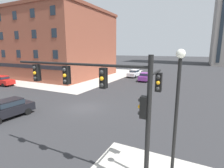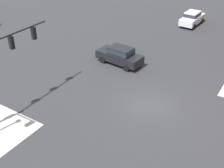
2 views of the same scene
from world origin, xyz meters
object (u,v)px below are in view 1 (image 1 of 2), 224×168
object	(u,v)px
car_main_southbound_far	(2,80)
car_cross_westbound	(8,108)
car_main_mid	(134,73)
street_lamp_corner_near	(177,109)
traffic_signal_main	(112,98)
car_main_southbound_near	(145,76)

from	to	relation	value
car_main_southbound_far	car_cross_westbound	distance (m)	17.41
car_main_mid	street_lamp_corner_near	bearing A→B (deg)	-67.98
traffic_signal_main	car_main_southbound_far	size ratio (longest dim) A/B	1.67
car_main_southbound_near	car_main_southbound_far	distance (m)	26.09
car_main_southbound_far	car_main_mid	distance (m)	26.02
car_main_mid	car_main_southbound_near	bearing A→B (deg)	-47.25
car_main_southbound_near	car_cross_westbound	xyz separation A→B (m)	(-5.98, -24.08, 0.00)
car_cross_westbound	car_main_mid	world-z (taller)	same
car_main_southbound_near	car_main_southbound_far	world-z (taller)	same
car_cross_westbound	car_main_mid	xyz separation A→B (m)	(2.39, 27.96, 0.00)
traffic_signal_main	car_main_mid	size ratio (longest dim) A/B	1.66
traffic_signal_main	car_main_southbound_near	bearing A→B (deg)	102.43
car_main_southbound_far	car_main_mid	size ratio (longest dim) A/B	1.00
street_lamp_corner_near	car_cross_westbound	bearing A→B (deg)	171.53
car_main_southbound_near	car_main_mid	xyz separation A→B (m)	(-3.59, 3.89, 0.00)
traffic_signal_main	street_lamp_corner_near	bearing A→B (deg)	9.50
street_lamp_corner_near	car_cross_westbound	distance (m)	15.01
street_lamp_corner_near	car_main_southbound_near	xyz separation A→B (m)	(-8.59, 26.25, -2.88)
car_main_southbound_far	car_main_mid	world-z (taller)	same
car_cross_westbound	car_main_southbound_far	bearing A→B (deg)	150.06
street_lamp_corner_near	car_cross_westbound	xyz separation A→B (m)	(-14.57, 2.17, -2.88)
street_lamp_corner_near	car_main_southbound_far	size ratio (longest dim) A/B	1.37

